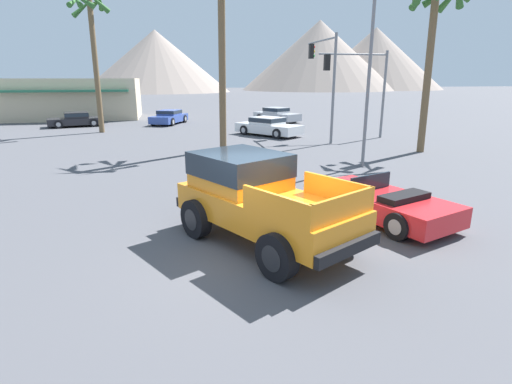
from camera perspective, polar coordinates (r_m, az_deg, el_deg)
The scene contains 15 objects.
ground_plane at distance 9.01m, azimuth 0.27°, elevation -8.34°, with size 320.00×320.00×0.00m, color #4C4C51.
orange_pickup_truck at distance 9.21m, azimuth -0.04°, elevation -0.25°, with size 3.91×5.09×2.01m.
red_convertible_car at distance 11.35m, azimuth 17.55°, elevation -1.49°, with size 3.02×4.36×1.14m.
parked_car_blue at distance 34.81m, azimuth -12.29°, elevation 10.45°, with size 3.33×4.60×1.15m.
parked_car_dark at distance 35.23m, azimuth -24.35°, elevation 9.44°, with size 4.39×2.73×1.11m.
parked_car_white at distance 27.07m, azimuth 1.75°, elevation 9.39°, with size 4.15×4.76×1.22m.
parked_car_silver at distance 35.78m, azimuth 2.96°, elevation 10.99°, with size 3.65×4.64×1.25m.
traffic_light_main at distance 25.38m, azimuth 9.65°, elevation 17.09°, with size 0.38×4.55×6.13m.
traffic_light_crosswalk at distance 26.30m, azimuth 14.47°, elevation 15.66°, with size 4.52×0.38×5.35m.
street_lamp_post at distance 17.70m, azimuth 16.17°, elevation 19.80°, with size 0.90×0.24×8.57m.
palm_tree_tall at distance 21.58m, azimuth -5.08°, elevation 24.37°, with size 2.93×2.91×9.26m.
palm_tree_short at distance 30.76m, azimuth -22.53°, elevation 20.54°, with size 2.74×2.94×9.22m.
palm_tree_leaning at distance 22.55m, azimuth 24.13°, elevation 21.05°, with size 2.86×2.81×8.32m.
storefront_building at distance 42.57m, azimuth -24.47°, elevation 12.06°, with size 11.71×7.76×3.70m.
distant_mountain_range at distance 128.98m, azimuth -3.66°, elevation 18.55°, with size 183.30×59.91×21.61m.
Camera 1 is at (-1.80, -8.02, 3.70)m, focal length 28.00 mm.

